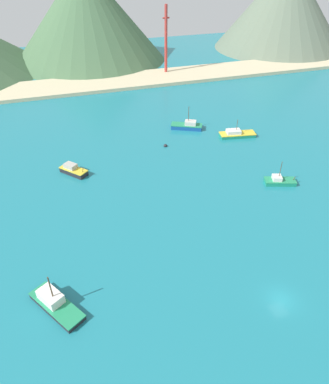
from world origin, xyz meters
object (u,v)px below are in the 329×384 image
(fishing_boat_0, at_px, (236,134))
(fishing_boat_3, at_px, (73,170))
(fishing_boat_5, at_px, (187,126))
(fishing_boat_7, at_px, (279,181))
(fishing_boat_4, at_px, (55,303))
(buoy_0, at_px, (165,146))
(radio_tower, at_px, (166,41))

(fishing_boat_0, xyz_separation_m, fishing_boat_3, (-44.29, -5.68, 0.15))
(fishing_boat_5, height_order, fishing_boat_7, fishing_boat_5)
(fishing_boat_0, bearing_deg, fishing_boat_4, -140.29)
(fishing_boat_7, distance_m, buoy_0, 30.37)
(radio_tower, bearing_deg, fishing_boat_7, -89.46)
(fishing_boat_3, xyz_separation_m, radio_tower, (42.18, 62.45, 11.85))
(fishing_boat_4, bearing_deg, fishing_boat_3, 80.18)
(fishing_boat_0, bearing_deg, fishing_boat_3, -172.69)
(fishing_boat_4, height_order, buoy_0, fishing_boat_4)
(fishing_boat_0, height_order, fishing_boat_4, fishing_boat_4)
(fishing_boat_4, height_order, fishing_boat_7, fishing_boat_4)
(fishing_boat_4, bearing_deg, fishing_boat_7, 20.62)
(fishing_boat_3, bearing_deg, fishing_boat_5, 23.22)
(fishing_boat_5, xyz_separation_m, fishing_boat_7, (9.71, -32.04, -0.23))
(fishing_boat_0, distance_m, radio_tower, 58.06)
(fishing_boat_0, relative_size, radio_tower, 0.40)
(fishing_boat_3, distance_m, buoy_0, 24.86)
(fishing_boat_0, relative_size, fishing_boat_4, 1.02)
(radio_tower, bearing_deg, fishing_boat_4, -116.14)
(fishing_boat_7, relative_size, buoy_0, 7.47)
(fishing_boat_3, bearing_deg, radio_tower, 55.96)
(fishing_boat_0, bearing_deg, radio_tower, 92.12)
(fishing_boat_4, bearing_deg, fishing_boat_5, 52.00)
(fishing_boat_0, height_order, fishing_boat_7, fishing_boat_7)
(fishing_boat_4, bearing_deg, buoy_0, 54.33)
(fishing_boat_4, xyz_separation_m, radio_tower, (48.47, 98.76, 11.84))
(fishing_boat_5, bearing_deg, radio_tower, 79.46)
(fishing_boat_0, relative_size, fishing_boat_3, 1.50)
(fishing_boat_0, distance_m, fishing_boat_7, 23.51)
(fishing_boat_4, height_order, fishing_boat_5, fishing_boat_5)
(fishing_boat_5, relative_size, radio_tower, 0.36)
(fishing_boat_3, relative_size, fishing_boat_4, 0.68)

